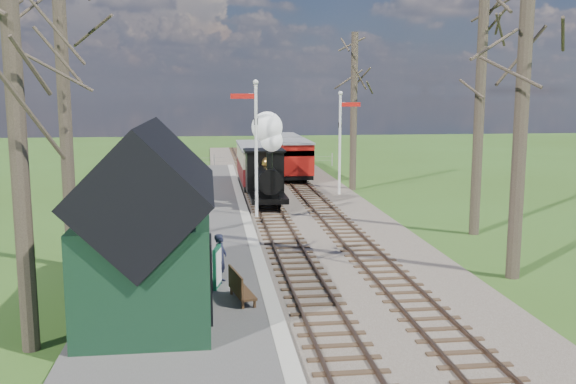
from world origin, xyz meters
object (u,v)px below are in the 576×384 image
object	(u,v)px
red_carriage_a	(294,159)
bench	(239,287)
semaphore_far	(341,135)
sign_board	(217,267)
station_shed	(150,229)
red_carriage_b	(284,151)
locomotive	(266,166)
coach	(257,164)
person	(221,258)
semaphore_near	(255,139)

from	to	relation	value
red_carriage_a	bench	bearing A→B (deg)	-100.98
semaphore_far	bench	size ratio (longest dim) A/B	3.80
red_carriage_a	sign_board	distance (m)	23.25
station_shed	red_carriage_b	xyz separation A→B (m)	(6.90, 29.68, -0.82)
locomotive	coach	world-z (taller)	locomotive
red_carriage_a	locomotive	bearing A→B (deg)	-105.40
station_shed	person	xyz separation A→B (m)	(1.80, 1.99, -1.35)
semaphore_far	red_carriage_b	xyz separation A→B (m)	(-1.77, 11.68, -1.90)
locomotive	bench	world-z (taller)	locomotive
locomotive	sign_board	distance (m)	13.49
station_shed	semaphore_far	xyz separation A→B (m)	(8.67, 18.00, 1.08)
station_shed	locomotive	world-z (taller)	station_shed
semaphore_far	coach	xyz separation A→B (m)	(-4.37, 2.77, -1.80)
red_carriage_b	sign_board	distance (m)	28.63
red_carriage_b	coach	bearing A→B (deg)	-106.26
semaphore_near	red_carriage_b	world-z (taller)	semaphore_near
semaphore_near	bench	bearing A→B (deg)	-96.21
semaphore_far	red_carriage_b	distance (m)	11.97
red_carriage_a	red_carriage_b	world-z (taller)	same
red_carriage_b	bench	world-z (taller)	red_carriage_b
locomotive	red_carriage_a	xyz separation A→B (m)	(2.61, 9.48, -0.67)
locomotive	sign_board	world-z (taller)	locomotive
red_carriage_a	person	world-z (taller)	red_carriage_a
red_carriage_a	red_carriage_b	bearing A→B (deg)	90.00
station_shed	semaphore_near	bearing A→B (deg)	73.62
red_carriage_a	bench	size ratio (longest dim) A/B	3.26
locomotive	person	distance (m)	13.01
semaphore_far	sign_board	world-z (taller)	semaphore_far
locomotive	coach	distance (m)	6.09
station_shed	semaphore_near	distance (m)	12.58
sign_board	bench	world-z (taller)	sign_board
red_carriage_a	red_carriage_b	xyz separation A→B (m)	(0.00, 5.50, 0.00)
locomotive	red_carriage_b	bearing A→B (deg)	80.11
sign_board	person	xyz separation A→B (m)	(0.10, 0.46, 0.14)
red_carriage_a	person	xyz separation A→B (m)	(-5.09, -22.19, -0.53)
semaphore_near	locomotive	size ratio (longest dim) A/B	1.35
semaphore_far	coach	size ratio (longest dim) A/B	0.78
semaphore_far	sign_board	xyz separation A→B (m)	(-6.97, -16.47, -2.57)
red_carriage_a	sign_board	size ratio (longest dim) A/B	4.20
station_shed	person	bearing A→B (deg)	47.77
person	coach	bearing A→B (deg)	10.87
coach	person	distance (m)	18.96
semaphore_far	locomotive	size ratio (longest dim) A/B	1.24
semaphore_far	person	xyz separation A→B (m)	(-6.87, -16.01, -2.43)
semaphore_near	sign_board	distance (m)	11.00
semaphore_far	semaphore_near	bearing A→B (deg)	-130.60
station_shed	sign_board	distance (m)	2.73
semaphore_far	person	world-z (taller)	semaphore_far
semaphore_far	locomotive	distance (m)	5.63
semaphore_near	sign_board	size ratio (longest dim) A/B	5.31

